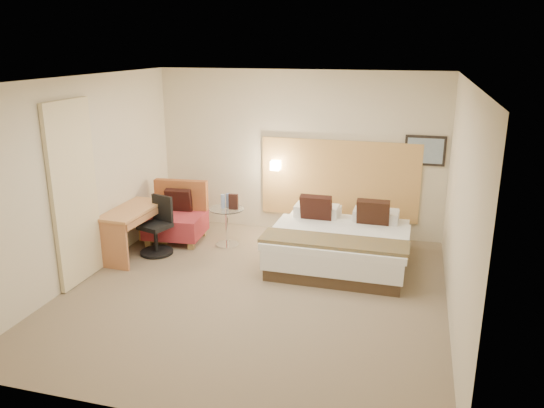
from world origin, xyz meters
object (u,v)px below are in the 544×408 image
(side_table, at_px, (227,225))
(lounge_chair, at_px, (177,217))
(bed, at_px, (340,243))
(desk_chair, at_px, (158,231))
(desk, at_px, (134,219))

(side_table, bearing_deg, lounge_chair, 177.24)
(bed, distance_m, desk_chair, 2.77)
(bed, relative_size, desk, 1.64)
(desk, bearing_deg, side_table, 32.10)
(side_table, xyz_separation_m, desk, (-1.20, -0.75, 0.24))
(bed, height_order, desk_chair, bed)
(lounge_chair, relative_size, desk, 0.79)
(bed, distance_m, side_table, 1.85)
(lounge_chair, xyz_separation_m, desk_chair, (-0.03, -0.63, -0.01))
(side_table, bearing_deg, desk, -147.90)
(desk, xyz_separation_m, desk_chair, (0.29, 0.17, -0.22))
(desk_chair, bearing_deg, desk, -150.46)
(desk_chair, bearing_deg, side_table, 32.90)
(bed, xyz_separation_m, desk, (-3.04, -0.53, 0.28))
(desk, distance_m, desk_chair, 0.40)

